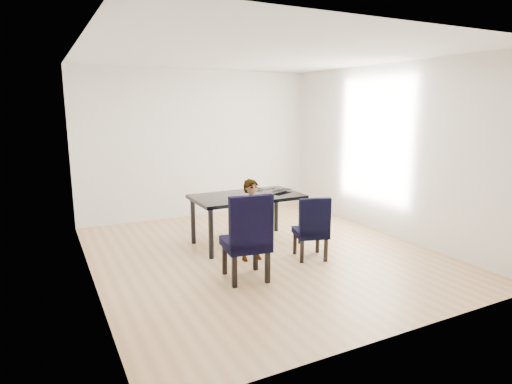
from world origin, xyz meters
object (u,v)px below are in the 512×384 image
plate (245,200)px  child (252,220)px  chair_left (245,236)px  laptop (279,190)px  chair_right (310,227)px  dining_table (247,219)px

plate → child: bearing=-97.4°
chair_left → laptop: 1.70m
chair_right → child: (-0.74, 0.30, 0.12)m
child → chair_right: bearing=-17.9°
chair_right → child: size_ratio=0.79×
plate → dining_table: bearing=60.5°
laptop → plate: bearing=2.6°
chair_left → laptop: chair_left is taller
chair_right → laptop: bearing=102.6°
laptop → chair_right: bearing=62.7°
dining_table → child: size_ratio=1.45×
chair_left → plate: bearing=72.2°
plate → chair_right: bearing=-40.6°
chair_right → dining_table: bearing=134.6°
chair_left → child: child is taller
chair_left → dining_table: bearing=71.0°
child → dining_table: bearing=74.1°
dining_table → chair_right: chair_right is taller
chair_right → laptop: (0.07, 0.97, 0.33)m
dining_table → child: child is taller
chair_left → laptop: (1.17, 1.21, 0.23)m
chair_right → child: 0.80m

